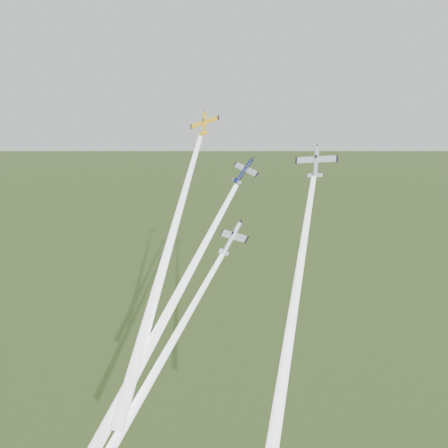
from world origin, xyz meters
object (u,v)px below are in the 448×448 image
plane_navy (244,171)px  plane_yellow (204,124)px  plane_silver_right (316,162)px  plane_silver_low (232,238)px

plane_navy → plane_yellow: bearing=176.3°
plane_silver_right → plane_silver_low: (-12.84, -8.89, -14.87)m
plane_yellow → plane_navy: bearing=-32.3°
plane_yellow → plane_silver_low: 27.64m
plane_yellow → plane_silver_low: size_ratio=0.81×
plane_yellow → plane_navy: (13.60, -4.81, -8.32)m
plane_yellow → plane_silver_right: bearing=-16.9°
plane_yellow → plane_silver_right: size_ratio=0.89×
plane_yellow → plane_silver_low: bearing=-48.9°
plane_silver_low → plane_yellow: bearing=164.8°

